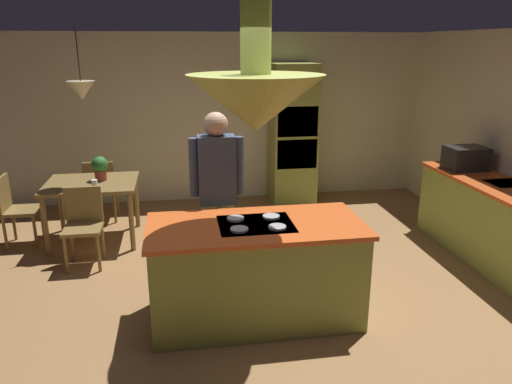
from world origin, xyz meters
name	(u,v)px	position (x,y,z in m)	size (l,w,h in m)	color
ground	(252,305)	(0.00, 0.00, 0.00)	(8.16, 8.16, 0.00)	#9E7042
wall_back	(218,118)	(0.00, 3.45, 1.27)	(6.80, 0.10, 2.55)	beige
kitchen_island	(256,271)	(0.00, -0.20, 0.45)	(1.87, 0.89, 0.92)	#939E42
counter_run_right	(492,221)	(2.84, 0.60, 0.46)	(0.73, 2.19, 0.90)	#939E42
oven_tower	(293,135)	(1.10, 3.04, 1.05)	(0.66, 0.62, 2.11)	#939E42
dining_table	(92,190)	(-1.70, 1.90, 0.66)	(1.09, 0.92, 0.76)	olive
person_at_island	(217,188)	(-0.27, 0.52, 1.02)	(0.53, 0.24, 1.77)	tan
range_hood	(256,100)	(0.00, -0.20, 1.95)	(1.10, 1.10, 1.00)	#939E42
pendant_light_over_table	(81,91)	(-1.70, 1.90, 1.86)	(0.32, 0.32, 0.82)	beige
chair_facing_island	(83,221)	(-1.70, 1.22, 0.50)	(0.40, 0.40, 0.87)	olive
chair_by_back_wall	(101,187)	(-1.70, 2.58, 0.50)	(0.40, 0.40, 0.87)	olive
chair_at_corner	(14,206)	(-2.62, 1.90, 0.50)	(0.40, 0.40, 0.87)	olive
potted_plant_on_table	(100,167)	(-1.59, 1.97, 0.93)	(0.20, 0.20, 0.30)	#99382D
cup_on_table	(95,183)	(-1.62, 1.67, 0.81)	(0.07, 0.07, 0.09)	white
microwave_on_counter	(466,158)	(2.84, 1.24, 1.04)	(0.46, 0.36, 0.28)	#232326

